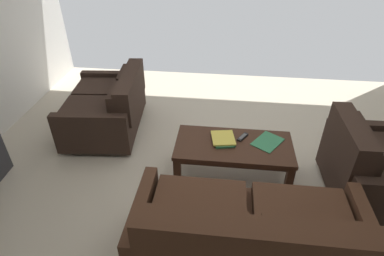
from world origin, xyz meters
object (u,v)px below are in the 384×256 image
(tv_remote, at_px, (243,137))
(loose_magazine, at_px, (268,142))
(loveseat_near, at_px, (109,107))
(sofa_main, at_px, (249,240))
(coffee_table, at_px, (233,149))
(book_stack, at_px, (223,139))
(armchair_side, at_px, (372,169))

(tv_remote, bearing_deg, loose_magazine, 169.86)
(loveseat_near, bearing_deg, sofa_main, 132.84)
(sofa_main, relative_size, coffee_table, 1.46)
(coffee_table, xyz_separation_m, book_stack, (0.11, -0.05, 0.09))
(book_stack, bearing_deg, loose_magazine, -176.63)
(loveseat_near, relative_size, loose_magazine, 4.14)
(sofa_main, bearing_deg, book_stack, -78.60)
(sofa_main, xyz_separation_m, loveseat_near, (1.69, -1.83, -0.04))
(sofa_main, bearing_deg, coffee_table, -83.82)
(armchair_side, bearing_deg, sofa_main, 38.23)
(armchair_side, distance_m, tv_remote, 1.24)
(sofa_main, height_order, armchair_side, armchair_side)
(loveseat_near, relative_size, tv_remote, 8.12)
(armchair_side, height_order, tv_remote, armchair_side)
(loose_magazine, bearing_deg, sofa_main, 113.78)
(loveseat_near, relative_size, coffee_table, 1.09)
(loveseat_near, xyz_separation_m, armchair_side, (-2.88, 0.89, 0.03))
(loose_magazine, bearing_deg, armchair_side, -158.21)
(armchair_side, bearing_deg, loveseat_near, -17.26)
(tv_remote, height_order, loose_magazine, tv_remote)
(coffee_table, relative_size, book_stack, 3.90)
(book_stack, height_order, loose_magazine, book_stack)
(loveseat_near, bearing_deg, book_stack, 154.48)
(armchair_side, xyz_separation_m, book_stack, (1.41, -0.19, 0.09))
(coffee_table, distance_m, tv_remote, 0.17)
(armchair_side, bearing_deg, coffee_table, -6.44)
(loveseat_near, xyz_separation_m, coffee_table, (-1.58, 0.75, 0.03))
(armchair_side, height_order, loose_magazine, armchair_side)
(coffee_table, distance_m, armchair_side, 1.31)
(coffee_table, bearing_deg, loose_magazine, -167.74)
(tv_remote, bearing_deg, sofa_main, 91.40)
(book_stack, height_order, tv_remote, book_stack)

